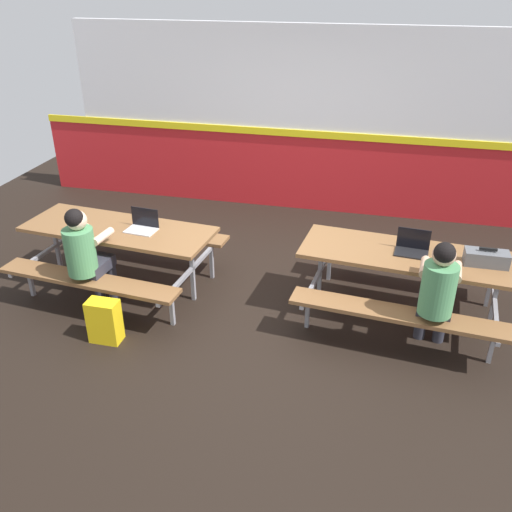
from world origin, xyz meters
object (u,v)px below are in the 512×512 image
Objects in this scene: laptop_silver at (142,226)px; backpack_dark at (105,321)px; picnic_table_right at (406,268)px; student_further at (438,289)px; laptop_dark at (412,248)px; toolbox_grey at (486,258)px; student_nearer at (86,252)px; picnic_table_left at (120,241)px.

laptop_silver is 1.14m from backpack_dark.
student_further reaches higher than picnic_table_right.
laptop_dark reaches higher than toolbox_grey.
student_nearer is at bearing 130.17° from backpack_dark.
student_further is 3.55× the size of laptop_silver.
student_nearer is 0.75m from backpack_dark.
picnic_table_right is at bearing -135.49° from laptop_dark.
laptop_silver reaches higher than toolbox_grey.
student_nearer is (-3.14, -0.66, 0.13)m from picnic_table_right.
student_nearer reaches higher than backpack_dark.
laptop_dark is at bearing 2.74° from laptop_silver.
backpack_dark is at bearing -49.83° from student_nearer.
picnic_table_right reaches higher than backpack_dark.
picnic_table_right is 6.33× the size of laptop_dark.
laptop_silver is (-3.03, 0.48, 0.08)m from student_further.
picnic_table_right is 3.01m from backpack_dark.
picnic_table_left is 1.78× the size of student_nearer.
toolbox_grey is (3.85, 0.59, 0.10)m from student_nearer.
laptop_silver is 0.77× the size of backpack_dark.
student_further is 3.55× the size of laptop_dark.
laptop_dark is 0.85× the size of toolbox_grey.
student_nearer is at bearing -178.72° from student_further.
toolbox_grey is at bearing -8.70° from laptop_dark.
backpack_dark is (-2.81, -1.13, -0.57)m from laptop_dark.
picnic_table_right is at bearing 2.07° from laptop_silver.
student_further is at bearing -70.13° from laptop_dark.
backpack_dark is at bearing -170.53° from student_further.
picnic_table_left and picnic_table_right have the same top height.
picnic_table_right is at bearing 11.88° from student_nearer.
backpack_dark is (-0.01, -0.99, -0.57)m from laptop_silver.
backpack_dark is at bearing -90.52° from laptop_silver.
student_further is 3.02× the size of toolbox_grey.
student_nearer is at bearing -167.66° from laptop_dark.
student_further is at bearing 1.28° from student_nearer.
laptop_silver is 2.81m from laptop_dark.
picnic_table_left is 3.06m from picnic_table_right.
student_nearer is at bearing -171.27° from toolbox_grey.
student_further is at bearing -131.25° from toolbox_grey.
backpack_dark is at bearing -158.57° from picnic_table_right.
laptop_dark is at bearing 2.67° from picnic_table_left.
student_nearer reaches higher than toolbox_grey.
laptop_dark is (3.09, 0.14, 0.21)m from picnic_table_left.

